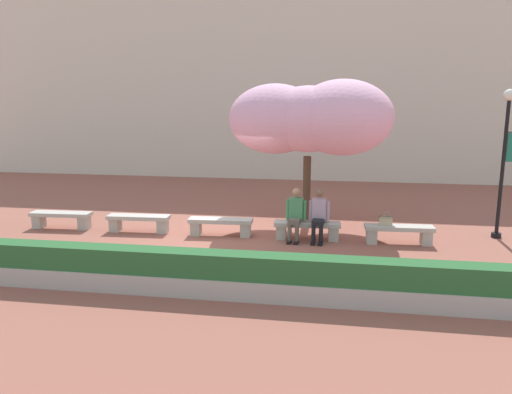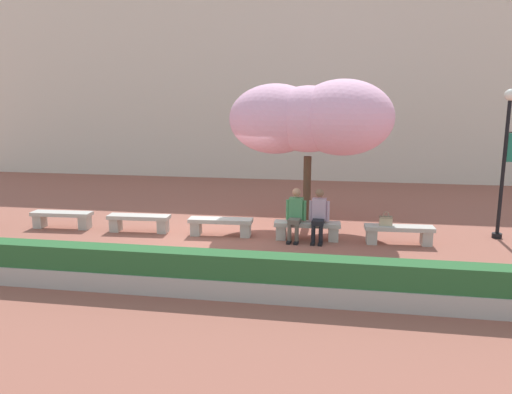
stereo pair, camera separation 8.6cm
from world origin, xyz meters
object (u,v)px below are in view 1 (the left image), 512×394
object	(u,v)px
handbag	(386,220)
lamp_post_with_banner	(505,150)
stone_bench_west_end	(61,218)
cherry_tree_main	(311,119)
stone_bench_near_west	(139,221)
stone_bench_east_end	(399,232)
stone_bench_near_east	(307,228)
person_seated_left	(296,212)
stone_bench_center	(221,224)
person_seated_right	(319,213)

from	to	relation	value
handbag	lamp_post_with_banner	size ratio (longest dim) A/B	0.09
stone_bench_west_end	cherry_tree_main	bearing A→B (deg)	13.05
handbag	cherry_tree_main	xyz separation A→B (m)	(-1.93, 1.51, 2.35)
stone_bench_near_west	stone_bench_east_end	distance (m)	6.61
stone_bench_near_east	person_seated_left	bearing A→B (deg)	-169.57
stone_bench_near_east	person_seated_left	size ratio (longest dim) A/B	1.28
cherry_tree_main	stone_bench_center	bearing A→B (deg)	-144.79
stone_bench_near_west	stone_bench_near_east	xyz separation A→B (m)	(4.41, 0.00, 0.00)
stone_bench_near_east	handbag	distance (m)	1.90
cherry_tree_main	lamp_post_with_banner	size ratio (longest dim) A/B	1.20
handbag	person_seated_left	bearing A→B (deg)	-178.34
lamp_post_with_banner	stone_bench_near_east	bearing A→B (deg)	-168.21
stone_bench_near_east	handbag	bearing A→B (deg)	0.30
person_seated_left	stone_bench_near_east	bearing A→B (deg)	10.43
stone_bench_center	handbag	bearing A→B (deg)	0.14
stone_bench_near_west	person_seated_left	world-z (taller)	person_seated_left
stone_bench_near_west	stone_bench_near_east	world-z (taller)	same
person_seated_left	lamp_post_with_banner	bearing A→B (deg)	11.72
lamp_post_with_banner	person_seated_left	bearing A→B (deg)	-168.28
stone_bench_west_end	lamp_post_with_banner	world-z (taller)	lamp_post_with_banner
stone_bench_near_west	person_seated_right	size ratio (longest dim) A/B	1.28
cherry_tree_main	lamp_post_with_banner	bearing A→B (deg)	-6.41
person_seated_left	person_seated_right	world-z (taller)	same
stone_bench_west_end	stone_bench_near_east	bearing A→B (deg)	0.00
cherry_tree_main	person_seated_left	bearing A→B (deg)	-98.66
handbag	cherry_tree_main	size ratio (longest dim) A/B	0.08
cherry_tree_main	person_seated_right	bearing A→B (deg)	-78.21
stone_bench_east_end	lamp_post_with_banner	bearing A→B (deg)	21.40
stone_bench_near_west	lamp_post_with_banner	xyz separation A→B (m)	(9.13, 0.99, 1.92)
stone_bench_center	person_seated_left	world-z (taller)	person_seated_left
handbag	stone_bench_west_end	bearing A→B (deg)	-179.93
person_seated_left	person_seated_right	size ratio (longest dim) A/B	1.00
stone_bench_center	stone_bench_near_east	distance (m)	2.20
stone_bench_west_end	person_seated_left	xyz separation A→B (m)	(6.32, -0.05, 0.40)
stone_bench_west_end	lamp_post_with_banner	xyz separation A→B (m)	(11.33, 0.99, 1.92)
stone_bench_east_end	person_seated_right	bearing A→B (deg)	-178.41
stone_bench_center	handbag	world-z (taller)	handbag
stone_bench_near_west	lamp_post_with_banner	size ratio (longest dim) A/B	0.45
stone_bench_center	person_seated_right	size ratio (longest dim) A/B	1.28
stone_bench_center	person_seated_left	size ratio (longest dim) A/B	1.28
person_seated_left	stone_bench_center	bearing A→B (deg)	178.41
stone_bench_near_west	person_seated_left	size ratio (longest dim) A/B	1.28
stone_bench_center	cherry_tree_main	world-z (taller)	cherry_tree_main
person_seated_right	cherry_tree_main	bearing A→B (deg)	101.79
lamp_post_with_banner	cherry_tree_main	bearing A→B (deg)	173.59
cherry_tree_main	stone_bench_west_end	bearing A→B (deg)	-166.95
handbag	stone_bench_near_east	bearing A→B (deg)	-179.70
stone_bench_center	stone_bench_west_end	bearing A→B (deg)	180.00
stone_bench_near_east	stone_bench_east_end	xyz separation A→B (m)	(2.20, 0.00, 0.00)
stone_bench_near_east	lamp_post_with_banner	bearing A→B (deg)	11.79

